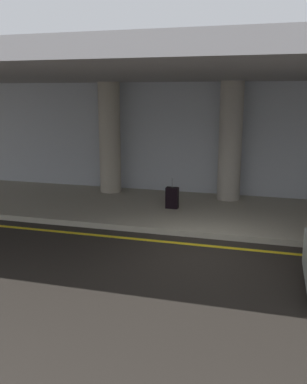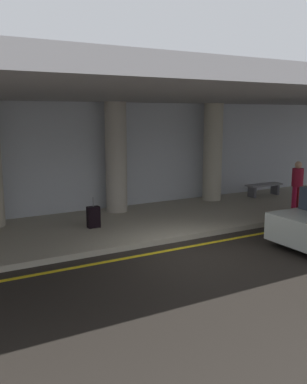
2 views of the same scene
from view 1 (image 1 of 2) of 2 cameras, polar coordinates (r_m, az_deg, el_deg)
ground_plane at (r=9.42m, az=6.93°, el=-8.26°), size 60.00×60.00×0.00m
sidewalk at (r=12.32m, az=9.24°, el=-2.84°), size 26.00×4.20×0.15m
lane_stripe_yellow at (r=9.89m, az=7.41°, el=-7.20°), size 26.00×0.14×0.01m
support_column_left_mid at (r=14.37m, az=-5.90°, el=7.23°), size 0.72×0.72×3.65m
support_column_center at (r=13.41m, az=10.30°, el=6.68°), size 0.72×0.72×3.65m
ceiling_overhang at (r=11.38m, az=9.65°, el=15.58°), size 28.00×13.20×0.30m
terminal_back_wall at (r=14.18m, az=10.60°, el=6.70°), size 26.00×0.30×3.80m
suitcase_upright_primary at (r=12.36m, az=2.52°, el=-0.78°), size 0.36×0.22×0.90m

